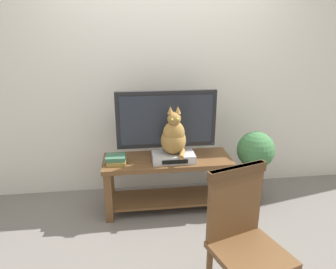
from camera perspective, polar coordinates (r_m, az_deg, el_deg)
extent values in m
plane|color=slate|center=(2.84, 1.70, -18.77)|extent=(12.00, 12.00, 0.00)
cube|color=silver|center=(3.28, -0.91, 13.10)|extent=(7.00, 0.12, 2.80)
cube|color=brown|center=(3.00, -0.12, -4.88)|extent=(1.25, 0.45, 0.04)
cube|color=brown|center=(2.96, -11.06, -11.59)|extent=(0.07, 0.07, 0.50)
cube|color=brown|center=(3.09, 11.16, -10.20)|extent=(0.07, 0.07, 0.50)
cube|color=brown|center=(3.27, -10.71, -8.44)|extent=(0.07, 0.07, 0.50)
cube|color=brown|center=(3.38, 9.31, -7.33)|extent=(0.07, 0.07, 0.50)
cube|color=brown|center=(3.19, -0.12, -11.77)|extent=(1.15, 0.37, 0.02)
cube|color=black|center=(3.05, -0.29, -3.70)|extent=(0.30, 0.20, 0.03)
cube|color=black|center=(3.03, -0.29, -2.83)|extent=(0.06, 0.04, 0.07)
cube|color=black|center=(2.93, -0.30, 2.87)|extent=(0.97, 0.05, 0.56)
cube|color=#232833|center=(2.90, -0.23, 2.71)|extent=(0.89, 0.01, 0.48)
sphere|color=#2672F2|center=(3.07, 8.40, -1.66)|extent=(0.01, 0.01, 0.01)
cube|color=#BCBCC1|center=(2.92, 0.99, -4.23)|extent=(0.40, 0.23, 0.08)
cube|color=black|center=(2.82, 1.33, -5.18)|extent=(0.24, 0.01, 0.04)
ellipsoid|color=olive|center=(2.86, 1.01, -1.12)|extent=(0.24, 0.23, 0.26)
ellipsoid|color=olive|center=(2.81, 1.10, 0.25)|extent=(0.20, 0.15, 0.23)
sphere|color=olive|center=(2.76, 1.15, 2.98)|extent=(0.12, 0.12, 0.12)
cone|color=olive|center=(2.73, 0.45, 4.59)|extent=(0.06, 0.06, 0.07)
cone|color=olive|center=(2.74, 1.87, 4.63)|extent=(0.06, 0.06, 0.07)
sphere|color=#B2C64C|center=(2.69, 0.80, 2.82)|extent=(0.02, 0.02, 0.02)
sphere|color=#B2C64C|center=(2.70, 1.85, 2.86)|extent=(0.02, 0.02, 0.02)
cylinder|color=olive|center=(2.84, 2.65, -3.64)|extent=(0.09, 0.19, 0.04)
cylinder|color=brown|center=(2.34, 15.28, -21.92)|extent=(0.04, 0.04, 0.46)
cube|color=brown|center=(2.00, 15.22, -20.94)|extent=(0.51, 0.51, 0.04)
cube|color=brown|center=(1.96, 12.47, -12.23)|extent=(0.37, 0.15, 0.48)
cube|color=#4D331C|center=(1.86, 12.92, -6.71)|extent=(0.40, 0.16, 0.06)
cube|color=olive|center=(2.91, -9.56, -5.09)|extent=(0.18, 0.17, 0.04)
cube|color=#38664C|center=(2.90, -9.78, -4.28)|extent=(0.19, 0.17, 0.04)
cylinder|color=#47474C|center=(3.39, 15.37, -10.23)|extent=(0.22, 0.22, 0.25)
cylinder|color=#332319|center=(3.33, 15.54, -8.54)|extent=(0.20, 0.20, 0.02)
cylinder|color=#4C3823|center=(3.29, 15.71, -6.85)|extent=(0.04, 0.04, 0.20)
sphere|color=#386B3D|center=(3.19, 16.10, -2.80)|extent=(0.38, 0.38, 0.38)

